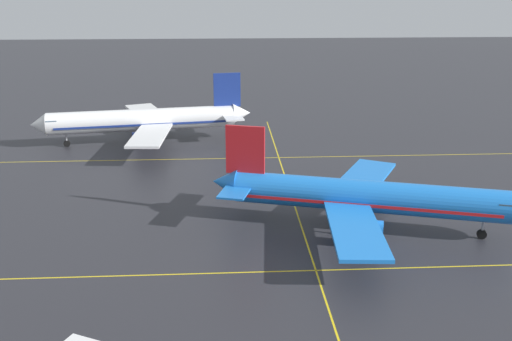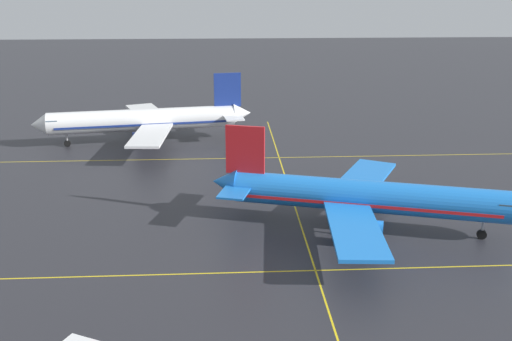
# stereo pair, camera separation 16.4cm
# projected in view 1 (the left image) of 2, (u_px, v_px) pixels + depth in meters

# --- Properties ---
(airliner_second_row) EXTENTS (38.90, 33.18, 12.30)m
(airliner_second_row) POSITION_uv_depth(u_px,v_px,m) (364.00, 197.00, 71.29)
(airliner_second_row) COLOR blue
(airliner_second_row) RESTS_ON ground
(airliner_third_row) EXTENTS (41.10, 35.10, 12.79)m
(airliner_third_row) POSITION_uv_depth(u_px,v_px,m) (146.00, 120.00, 109.53)
(airliner_third_row) COLOR white
(airliner_third_row) RESTS_ON ground
(taxiway_markings) EXTENTS (137.52, 137.19, 0.01)m
(taxiway_markings) POSITION_uv_depth(u_px,v_px,m) (316.00, 270.00, 61.96)
(taxiway_markings) COLOR yellow
(taxiway_markings) RESTS_ON ground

